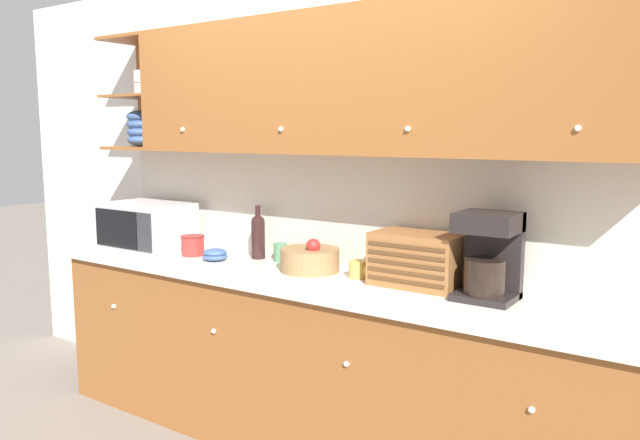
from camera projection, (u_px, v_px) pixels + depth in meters
The scene contains 14 objects.
ground_plane at pixel (340, 426), 3.57m from camera, with size 24.00×24.00×0.00m, color slate.
wall_back at pixel (344, 200), 3.41m from camera, with size 5.65×0.06×2.60m.
counter_unit at pixel (311, 363), 3.27m from camera, with size 3.27×0.61×0.94m.
backsplash_panel at pixel (341, 210), 3.39m from camera, with size 3.25×0.01×0.62m.
upper_cabinets at pixel (350, 84), 3.08m from camera, with size 3.25×0.35×0.70m.
microwave at pixel (147, 226), 3.93m from camera, with size 0.55×0.37×0.29m.
storage_canister at pixel (193, 245), 3.72m from camera, with size 0.14×0.14×0.12m.
bowl_stack_on_counter at pixel (215, 255), 3.58m from camera, with size 0.15×0.15×0.07m.
wine_bottle at pixel (258, 234), 3.62m from camera, with size 0.08×0.08×0.31m.
mug_blue_second at pixel (281, 252), 3.55m from camera, with size 0.09×0.08×0.10m.
fruit_basket at pixel (310, 259), 3.30m from camera, with size 0.31×0.31×0.18m.
mug at pixel (359, 269), 3.15m from camera, with size 0.10×0.09×0.09m.
bread_box at pixel (417, 260), 2.97m from camera, with size 0.42×0.26×0.26m.
coffee_maker at pixel (489, 255), 2.74m from camera, with size 0.26×0.24×0.39m.
Camera 1 is at (1.82, -2.84, 1.67)m, focal length 35.00 mm.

